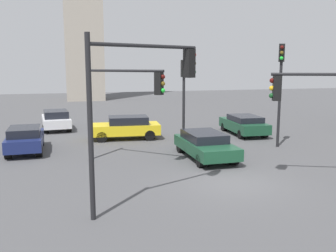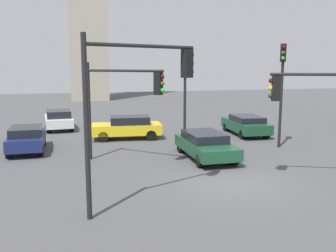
{
  "view_description": "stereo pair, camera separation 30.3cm",
  "coord_description": "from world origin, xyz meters",
  "views": [
    {
      "loc": [
        -6.41,
        -13.33,
        4.71
      ],
      "look_at": [
        -1.57,
        4.14,
        1.74
      ],
      "focal_mm": 39.86,
      "sensor_mm": 36.0,
      "label": 1
    },
    {
      "loc": [
        -6.11,
        -13.4,
        4.71
      ],
      "look_at": [
        -1.57,
        4.14,
        1.74
      ],
      "focal_mm": 39.86,
      "sensor_mm": 36.0,
      "label": 2
    }
  ],
  "objects": [
    {
      "name": "car_0",
      "position": [
        5.34,
        9.57,
        0.71
      ],
      "size": [
        2.17,
        4.54,
        1.32
      ],
      "rotation": [
        0.0,
        0.0,
        1.52
      ],
      "color": "#19472D",
      "rests_on": "ground_plane"
    },
    {
      "name": "car_1",
      "position": [
        -2.71,
        10.15,
        0.78
      ],
      "size": [
        4.53,
        2.26,
        1.47
      ],
      "rotation": [
        0.0,
        0.0,
        3.05
      ],
      "color": "yellow",
      "rests_on": "ground_plane"
    },
    {
      "name": "traffic_light_4",
      "position": [
        0.42,
        7.8,
        3.5
      ],
      "size": [
        0.33,
        0.47,
        5.01
      ],
      "rotation": [
        0.0,
        0.0,
        -1.61
      ],
      "color": "black",
      "rests_on": "ground_plane"
    },
    {
      "name": "traffic_light_1",
      "position": [
        3.53,
        -0.93,
        3.33
      ],
      "size": [
        4.17,
        1.88,
        4.55
      ],
      "rotation": [
        0.0,
        0.0,
        2.74
      ],
      "color": "black",
      "rests_on": "ground_plane"
    },
    {
      "name": "car_2",
      "position": [
        -8.6,
        7.96,
        0.75
      ],
      "size": [
        1.89,
        4.13,
        1.4
      ],
      "rotation": [
        0.0,
        0.0,
        1.59
      ],
      "color": "navy",
      "rests_on": "ground_plane"
    },
    {
      "name": "car_3",
      "position": [
        -7.11,
        15.02,
        0.75
      ],
      "size": [
        2.2,
        4.28,
        1.43
      ],
      "rotation": [
        0.0,
        0.0,
        1.65
      ],
      "color": "silver",
      "rests_on": "ground_plane"
    },
    {
      "name": "traffic_light_3",
      "position": [
        -3.79,
        4.02,
        3.42
      ],
      "size": [
        3.26,
        2.92,
        4.85
      ],
      "rotation": [
        0.0,
        0.0,
        -0.73
      ],
      "color": "black",
      "rests_on": "ground_plane"
    },
    {
      "name": "traffic_light_0",
      "position": [
        5.42,
        5.46,
        4.06
      ],
      "size": [
        0.44,
        0.49,
        5.89
      ],
      "rotation": [
        0.0,
        0.0,
        -2.15
      ],
      "color": "black",
      "rests_on": "ground_plane"
    },
    {
      "name": "car_4",
      "position": [
        0.4,
        4.12,
        0.71
      ],
      "size": [
        1.99,
        4.61,
        1.32
      ],
      "rotation": [
        0.0,
        0.0,
        -1.57
      ],
      "color": "#19472D",
      "rests_on": "ground_plane"
    },
    {
      "name": "traffic_light_2",
      "position": [
        -3.98,
        -1.45,
        4.02
      ],
      "size": [
        3.97,
        1.85,
        5.64
      ],
      "rotation": [
        0.0,
        0.0,
        0.41
      ],
      "color": "black",
      "rests_on": "ground_plane"
    },
    {
      "name": "ground_plane",
      "position": [
        0.0,
        0.0,
        0.0
      ],
      "size": [
        104.53,
        104.53,
        0.0
      ],
      "primitive_type": "plane",
      "color": "#4C4C4F"
    }
  ]
}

